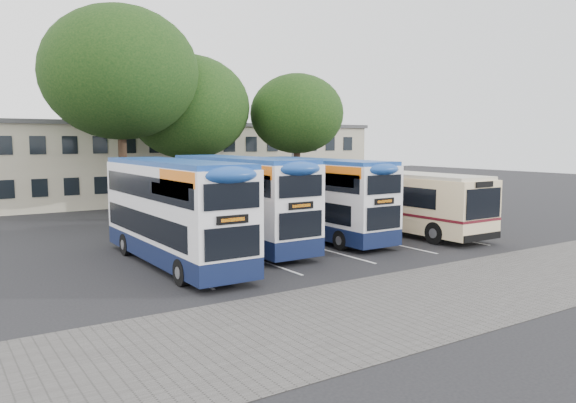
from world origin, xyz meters
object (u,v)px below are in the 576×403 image
at_px(tree_mid, 189,107).
at_px(bus_dd_mid, 239,198).
at_px(bus_dd_left, 173,208).
at_px(bus_dd_right, 318,195).
at_px(tree_left, 120,73).
at_px(lamp_post, 293,137).
at_px(bus_single, 398,198).
at_px(tree_right, 297,114).

relative_size(tree_mid, bus_dd_mid, 1.07).
relative_size(bus_dd_left, bus_dd_right, 1.04).
bearing_deg(bus_dd_left, tree_left, 80.89).
bearing_deg(lamp_post, bus_single, -102.74).
bearing_deg(tree_right, bus_dd_left, -138.02).
height_order(tree_right, bus_dd_mid, tree_right).
xyz_separation_m(bus_dd_mid, bus_dd_right, (4.29, -0.17, -0.09)).
relative_size(tree_left, bus_single, 1.20).
height_order(tree_right, bus_dd_right, tree_right).
xyz_separation_m(tree_right, bus_single, (-1.86, -12.31, -4.91)).
bearing_deg(bus_dd_mid, tree_mid, 76.03).
bearing_deg(bus_dd_left, bus_single, 4.54).
height_order(tree_right, bus_single, tree_right).
xyz_separation_m(tree_left, bus_single, (10.83, -12.27, -6.98)).
bearing_deg(tree_left, lamp_post, 11.58).
bearing_deg(bus_dd_right, bus_dd_mid, 177.74).
distance_m(bus_dd_left, bus_dd_right, 8.38).
height_order(tree_left, tree_right, tree_left).
bearing_deg(tree_mid, bus_dd_right, -85.54).
height_order(lamp_post, bus_dd_right, lamp_post).
bearing_deg(bus_dd_right, tree_right, 60.28).
distance_m(tree_mid, bus_dd_mid, 14.29).
height_order(bus_dd_mid, bus_dd_right, bus_dd_mid).
bearing_deg(tree_left, bus_dd_left, -99.11).
relative_size(bus_dd_left, bus_dd_mid, 1.00).
xyz_separation_m(tree_left, tree_mid, (5.03, 1.67, -1.76)).
xyz_separation_m(lamp_post, bus_dd_mid, (-12.48, -14.32, -2.84)).
bearing_deg(bus_dd_right, tree_left, 117.67).
distance_m(tree_mid, bus_dd_right, 14.14).
height_order(tree_left, bus_dd_right, tree_left).
bearing_deg(bus_dd_right, tree_mid, 94.46).
bearing_deg(bus_dd_mid, lamp_post, 48.93).
xyz_separation_m(lamp_post, tree_left, (-14.26, -2.92, 3.68)).
distance_m(tree_left, bus_dd_right, 14.64).
distance_m(bus_dd_left, bus_dd_mid, 4.35).
relative_size(tree_left, tree_mid, 1.21).
bearing_deg(bus_dd_right, bus_single, -8.41).
bearing_deg(lamp_post, tree_mid, -172.28).
relative_size(tree_right, bus_single, 0.91).
xyz_separation_m(tree_right, bus_dd_mid, (-10.91, -11.44, -4.46)).
relative_size(bus_dd_mid, bus_dd_right, 1.04).
height_order(lamp_post, tree_left, tree_left).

